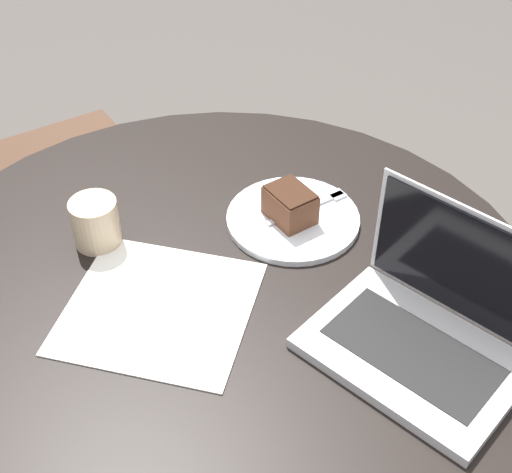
# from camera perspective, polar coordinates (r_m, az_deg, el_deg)

# --- Properties ---
(dining_table) EXTENTS (1.11, 1.11, 0.73)m
(dining_table) POSITION_cam_1_polar(r_m,az_deg,el_deg) (1.28, -3.07, -8.58)
(dining_table) COLOR black
(dining_table) RESTS_ON ground_plane
(chair) EXTENTS (0.56, 0.56, 0.92)m
(chair) POSITION_cam_1_polar(r_m,az_deg,el_deg) (1.93, -17.38, 4.89)
(chair) COLOR #472D1E
(chair) RESTS_ON ground_plane
(paper_document) EXTENTS (0.36, 0.35, 0.00)m
(paper_document) POSITION_cam_1_polar(r_m,az_deg,el_deg) (1.16, -7.75, -5.65)
(paper_document) COLOR white
(paper_document) RESTS_ON dining_table
(plate) EXTENTS (0.24, 0.24, 0.01)m
(plate) POSITION_cam_1_polar(r_m,az_deg,el_deg) (1.30, 2.97, 1.42)
(plate) COLOR silver
(plate) RESTS_ON dining_table
(cake_slice) EXTENTS (0.11, 0.10, 0.06)m
(cake_slice) POSITION_cam_1_polar(r_m,az_deg,el_deg) (1.27, 2.74, 2.57)
(cake_slice) COLOR brown
(cake_slice) RESTS_ON plate
(fork) EXTENTS (0.09, 0.16, 0.00)m
(fork) POSITION_cam_1_polar(r_m,az_deg,el_deg) (1.32, 4.67, 2.56)
(fork) COLOR silver
(fork) RESTS_ON plate
(coffee_glass) EXTENTS (0.08, 0.08, 0.09)m
(coffee_glass) POSITION_cam_1_polar(r_m,az_deg,el_deg) (1.26, -12.71, 1.10)
(coffee_glass) COLOR #C6AD89
(coffee_glass) RESTS_ON dining_table
(laptop) EXTENTS (0.34, 0.27, 0.22)m
(laptop) POSITION_cam_1_polar(r_m,az_deg,el_deg) (1.09, 13.40, -7.34)
(laptop) COLOR silver
(laptop) RESTS_ON dining_table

